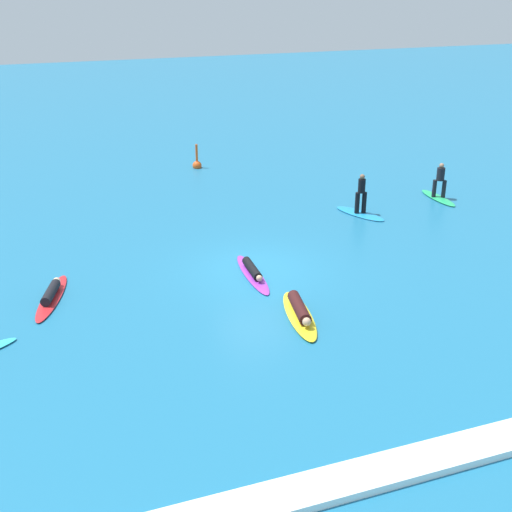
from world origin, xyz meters
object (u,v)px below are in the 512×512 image
object	(u,v)px
surfer_on_red_board	(52,295)
surfer_on_yellow_board	(299,312)
marker_buoy	(197,164)
surfer_on_blue_board	(361,204)
surfer_on_green_board	(439,189)
surfer_on_purple_board	(252,272)

from	to	relation	value
surfer_on_red_board	surfer_on_yellow_board	world-z (taller)	surfer_on_yellow_board
surfer_on_red_board	marker_buoy	xyz separation A→B (m)	(8.15, 12.89, 0.05)
surfer_on_yellow_board	surfer_on_blue_board	bearing A→B (deg)	151.44
surfer_on_red_board	marker_buoy	distance (m)	15.26
surfer_on_yellow_board	surfer_on_blue_board	distance (m)	9.46
surfer_on_yellow_board	surfer_on_green_board	xyz separation A→B (m)	(10.16, 8.02, 0.29)
surfer_on_green_board	surfer_on_blue_board	world-z (taller)	surfer_on_blue_board
surfer_on_green_board	surfer_on_blue_board	bearing A→B (deg)	100.11
surfer_on_yellow_board	surfer_on_purple_board	distance (m)	3.23
surfer_on_blue_board	surfer_on_green_board	bearing A→B (deg)	-103.69
surfer_on_green_board	surfer_on_purple_board	distance (m)	11.52
surfer_on_red_board	surfer_on_blue_board	distance (m)	13.16
surfer_on_yellow_board	marker_buoy	xyz separation A→B (m)	(1.44, 16.59, 0.02)
surfer_on_yellow_board	marker_buoy	distance (m)	16.65
surfer_on_purple_board	surfer_on_red_board	bearing A→B (deg)	-91.01
surfer_on_yellow_board	surfer_on_purple_board	bearing A→B (deg)	-164.36
surfer_on_blue_board	surfer_on_purple_board	world-z (taller)	surfer_on_blue_board
surfer_on_red_board	surfer_on_blue_board	xyz separation A→B (m)	(12.63, 3.68, 0.31)
surfer_on_blue_board	marker_buoy	world-z (taller)	surfer_on_blue_board
surfer_on_yellow_board	surfer_on_red_board	bearing A→B (deg)	-108.62
surfer_on_red_board	surfer_on_purple_board	distance (m)	6.42
surfer_on_yellow_board	surfer_on_green_board	bearing A→B (deg)	138.50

